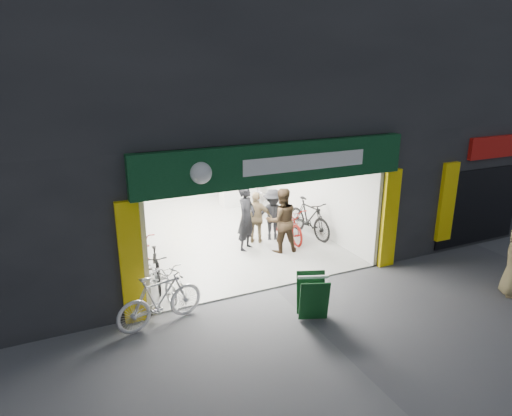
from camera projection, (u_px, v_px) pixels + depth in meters
ground at (275, 288)px, 10.83m from camera, size 60.00×60.00×0.00m
building at (230, 90)px, 14.19m from camera, size 17.00×10.27×8.00m
bike_left_front at (161, 277)px, 10.39m from camera, size 0.87×1.77×0.89m
bike_left_midfront at (157, 269)px, 10.78m from camera, size 0.62×1.59×0.93m
bike_left_midback at (143, 245)px, 12.20m from camera, size 0.85×1.82×0.92m
bike_left_back at (122, 208)px, 15.03m from camera, size 0.67×1.85×1.09m
bike_right_front at (309, 218)px, 13.90m from camera, size 0.80×2.04×1.19m
bike_right_mid at (288, 223)px, 13.72m from camera, size 0.80×2.03×1.05m
bike_right_back at (262, 204)px, 15.26m from camera, size 0.74×2.03×1.20m
parked_bike at (160, 299)px, 9.20m from camera, size 1.94×0.93×1.13m
customer_a at (246, 218)px, 12.77m from camera, size 0.83×0.80×1.92m
customer_b at (282, 221)px, 12.64m from camera, size 1.02×0.85×1.87m
customer_c at (273, 215)px, 13.51m from camera, size 1.16×0.88×1.59m
customer_d at (257, 218)px, 13.29m from camera, size 1.00×0.79×1.58m
sandwich_board at (313, 296)px, 9.44m from camera, size 0.78×0.79×0.93m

